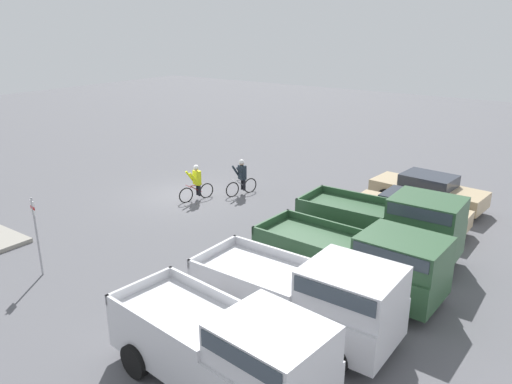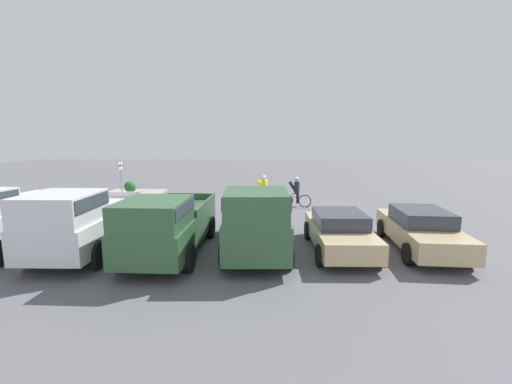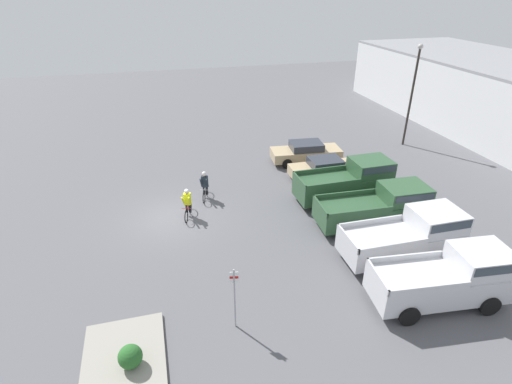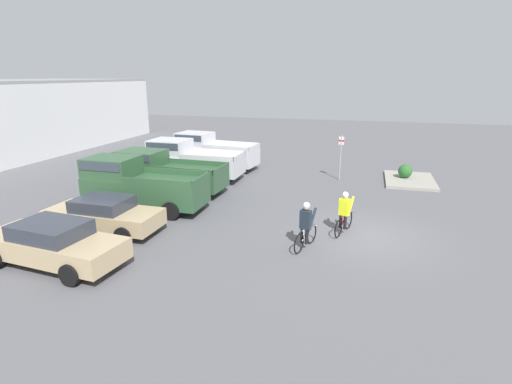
# 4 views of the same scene
# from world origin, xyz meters

# --- Properties ---
(ground_plane) EXTENTS (80.00, 80.00, 0.00)m
(ground_plane) POSITION_xyz_m (0.00, 0.00, 0.00)
(ground_plane) COLOR #56565B
(sedan_0) EXTENTS (2.27, 4.84, 1.41)m
(sedan_0) POSITION_xyz_m (-5.03, 9.43, 0.72)
(sedan_0) COLOR tan
(sedan_0) RESTS_ON ground_plane
(sedan_1) EXTENTS (1.98, 4.37, 1.35)m
(sedan_1) POSITION_xyz_m (-2.23, 9.60, 0.69)
(sedan_1) COLOR tan
(sedan_1) RESTS_ON ground_plane
(pickup_truck_0) EXTENTS (2.21, 5.36, 2.29)m
(pickup_truck_0) POSITION_xyz_m (0.57, 9.88, 1.17)
(pickup_truck_0) COLOR #2D5133
(pickup_truck_0) RESTS_ON ground_plane
(pickup_truck_1) EXTENTS (2.37, 5.68, 2.07)m
(pickup_truck_1) POSITION_xyz_m (3.39, 10.13, 1.08)
(pickup_truck_1) COLOR #2D5133
(pickup_truck_1) RESTS_ON ground_plane
(pickup_truck_2) EXTENTS (2.28, 5.34, 2.22)m
(pickup_truck_2) POSITION_xyz_m (6.18, 9.99, 1.15)
(pickup_truck_2) COLOR silver
(pickup_truck_2) RESTS_ON ground_plane
(pickup_truck_3) EXTENTS (2.53, 5.34, 2.24)m
(pickup_truck_3) POSITION_xyz_m (9.01, 9.73, 1.15)
(pickup_truck_3) COLOR silver
(pickup_truck_3) RESTS_ON ground_plane
(cyclist_0) EXTENTS (1.70, 0.63, 1.65)m
(cyclist_0) POSITION_xyz_m (0.14, 0.82, 0.81)
(cyclist_0) COLOR black
(cyclist_0) RESTS_ON ground_plane
(cyclist_1) EXTENTS (1.66, 0.61, 1.69)m
(cyclist_1) POSITION_xyz_m (-1.63, 2.00, 0.84)
(cyclist_1) COLOR black
(cyclist_1) RESTS_ON ground_plane
(fire_lane_sign) EXTENTS (0.08, 0.30, 2.57)m
(fire_lane_sign) POSITION_xyz_m (8.22, 1.59, 1.55)
(fire_lane_sign) COLOR #9E9EA3
(fire_lane_sign) RESTS_ON ground_plane
(lamppost) EXTENTS (0.36, 0.36, 7.28)m
(lamppost) POSITION_xyz_m (-6.21, 17.83, 4.24)
(lamppost) COLOR #2D2823
(lamppost) RESTS_ON ground_plane
(curb_island) EXTENTS (3.80, 2.64, 0.15)m
(curb_island) POSITION_xyz_m (8.90, -2.27, 0.07)
(curb_island) COLOR gray
(curb_island) RESTS_ON ground_plane
(shrub) EXTENTS (0.77, 0.77, 0.77)m
(shrub) POSITION_xyz_m (9.10, -2.01, 0.54)
(shrub) COLOR #286028
(shrub) RESTS_ON curb_island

